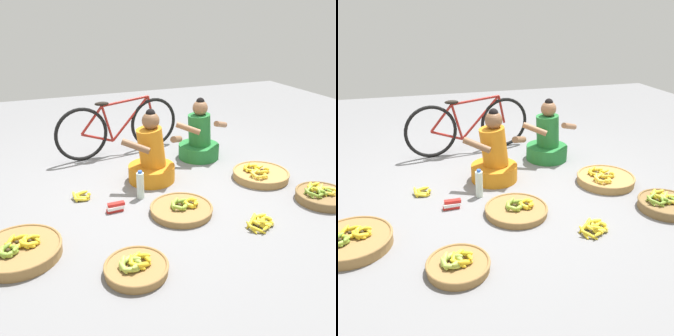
% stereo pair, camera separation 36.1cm
% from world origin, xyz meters
% --- Properties ---
extents(ground_plane, '(10.00, 10.00, 0.00)m').
position_xyz_m(ground_plane, '(0.00, 0.00, 0.00)').
color(ground_plane, slate).
extents(vendor_woman_front, '(0.75, 0.52, 0.82)m').
position_xyz_m(vendor_woman_front, '(0.00, 0.30, 0.27)').
color(vendor_woman_front, orange).
rests_on(vendor_woman_front, ground).
extents(vendor_woman_behind, '(0.74, 0.52, 0.79)m').
position_xyz_m(vendor_woman_behind, '(0.80, 0.73, 0.25)').
color(vendor_woman_behind, '#237233').
rests_on(vendor_woman_behind, ground).
extents(bicycle_leaning, '(1.69, 0.31, 0.73)m').
position_xyz_m(bicycle_leaning, '(-0.11, 1.26, 0.36)').
color(bicycle_leaning, black).
rests_on(bicycle_leaning, ground).
extents(banana_basket_mid_right, '(0.65, 0.65, 0.16)m').
position_xyz_m(banana_basket_mid_right, '(-1.42, -0.64, 0.06)').
color(banana_basket_mid_right, olive).
rests_on(banana_basket_mid_right, ground).
extents(banana_basket_front_left, '(0.63, 0.63, 0.16)m').
position_xyz_m(banana_basket_front_left, '(1.17, -0.12, 0.05)').
color(banana_basket_front_left, '#A87F47').
rests_on(banana_basket_front_left, ground).
extents(banana_basket_front_right, '(0.48, 0.48, 0.15)m').
position_xyz_m(banana_basket_front_right, '(-0.63, -1.17, 0.05)').
color(banana_basket_front_right, olive).
rests_on(banana_basket_front_right, ground).
extents(banana_basket_back_right, '(0.60, 0.60, 0.14)m').
position_xyz_m(banana_basket_back_right, '(0.02, -0.49, 0.04)').
color(banana_basket_back_right, olive).
rests_on(banana_basket_back_right, ground).
extents(banana_basket_near_bicycle, '(0.54, 0.54, 0.16)m').
position_xyz_m(banana_basket_near_bicycle, '(1.44, -0.79, 0.06)').
color(banana_basket_near_bicycle, brown).
rests_on(banana_basket_near_bicycle, ground).
extents(loose_bananas_front_center, '(0.19, 0.19, 0.09)m').
position_xyz_m(loose_bananas_front_center, '(-0.81, 0.14, 0.03)').
color(loose_bananas_front_center, gold).
rests_on(loose_bananas_front_center, ground).
extents(loose_bananas_near_vendor, '(0.30, 0.29, 0.10)m').
position_xyz_m(loose_bananas_near_vendor, '(0.59, -0.95, 0.03)').
color(loose_bananas_near_vendor, gold).
rests_on(loose_bananas_near_vendor, ground).
extents(water_bottle, '(0.08, 0.08, 0.30)m').
position_xyz_m(water_bottle, '(-0.25, -0.06, 0.14)').
color(water_bottle, silver).
rests_on(water_bottle, ground).
extents(packet_carton_stack, '(0.18, 0.07, 0.09)m').
position_xyz_m(packet_carton_stack, '(-0.55, -0.24, 0.04)').
color(packet_carton_stack, red).
rests_on(packet_carton_stack, ground).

